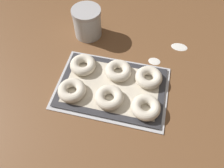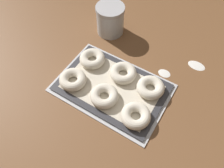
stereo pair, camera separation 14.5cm
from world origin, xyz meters
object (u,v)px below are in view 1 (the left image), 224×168
(bagel_front_left, at_px, (72,90))
(bagel_front_right, at_px, (146,107))
(bagel_back_center, at_px, (118,71))
(baking_tray, at_px, (112,88))
(bagel_back_left, at_px, (83,65))
(bagel_front_center, at_px, (109,97))
(flour_canister, at_px, (87,22))
(bagel_back_right, at_px, (149,77))

(bagel_front_left, height_order, bagel_front_right, same)
(bagel_front_left, relative_size, bagel_back_center, 1.00)
(baking_tray, bearing_deg, bagel_back_center, 83.62)
(baking_tray, distance_m, bagel_back_left, 0.15)
(bagel_front_center, xyz_separation_m, bagel_back_left, (-0.14, 0.12, 0.00))
(bagel_back_left, xyz_separation_m, flour_canister, (-0.04, 0.20, 0.04))
(bagel_front_center, distance_m, bagel_back_left, 0.18)
(bagel_back_right, distance_m, flour_canister, 0.36)
(bagel_back_right, xyz_separation_m, flour_canister, (-0.30, 0.20, 0.04))
(bagel_back_right, bearing_deg, bagel_front_right, -86.63)
(baking_tray, height_order, bagel_back_left, bagel_back_left)
(bagel_front_center, distance_m, flour_canister, 0.37)
(bagel_front_center, distance_m, bagel_front_right, 0.13)
(bagel_front_right, distance_m, flour_canister, 0.45)
(flour_canister, bearing_deg, bagel_front_left, -83.74)
(bagel_front_center, xyz_separation_m, bagel_front_right, (0.13, -0.01, 0.00))
(bagel_back_center, relative_size, flour_canister, 0.79)
(baking_tray, bearing_deg, bagel_front_center, -86.50)
(baking_tray, relative_size, bagel_back_center, 4.07)
(bagel_front_left, bearing_deg, bagel_front_right, -1.67)
(baking_tray, distance_m, bagel_back_center, 0.07)
(bagel_front_right, xyz_separation_m, bagel_back_center, (-0.13, 0.13, 0.00))
(bagel_back_right, bearing_deg, bagel_back_center, 177.55)
(bagel_front_left, xyz_separation_m, bagel_back_left, (0.00, 0.12, 0.00))
(bagel_front_left, xyz_separation_m, bagel_front_right, (0.27, -0.01, 0.00))
(bagel_front_center, xyz_separation_m, bagel_back_center, (0.00, 0.12, 0.00))
(baking_tray, xyz_separation_m, bagel_back_right, (0.13, 0.06, 0.02))
(bagel_front_center, height_order, flour_canister, flour_canister)
(bagel_back_center, distance_m, flour_canister, 0.27)
(bagel_front_left, height_order, bagel_back_center, same)
(bagel_front_center, relative_size, bagel_back_right, 1.00)
(baking_tray, relative_size, bagel_back_right, 4.07)
(bagel_back_left, bearing_deg, bagel_front_left, -91.92)
(flour_canister, bearing_deg, baking_tray, -56.95)
(baking_tray, bearing_deg, bagel_back_right, 25.36)
(flour_canister, bearing_deg, bagel_front_right, -47.15)
(baking_tray, xyz_separation_m, flour_canister, (-0.17, 0.26, 0.06))
(bagel_front_left, distance_m, bagel_front_right, 0.27)
(bagel_front_left, bearing_deg, bagel_front_center, 0.76)
(baking_tray, xyz_separation_m, bagel_back_center, (0.01, 0.07, 0.02))
(baking_tray, distance_m, bagel_back_right, 0.14)
(baking_tray, relative_size, bagel_front_right, 4.07)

